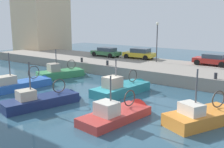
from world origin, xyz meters
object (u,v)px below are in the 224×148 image
(mooring_bollard_north, at_px, (82,60))
(parked_car_green, at_px, (106,52))
(fishing_boat_navy, at_px, (45,104))
(mooring_bollard_south, at_px, (216,76))
(fishing_boat_red, at_px, (120,117))
(mooring_bollard_mid, at_px, (107,63))
(fishing_boat_blue, at_px, (21,87))
(parked_car_red, at_px, (212,59))
(quay_streetlamp, at_px, (157,35))
(parked_car_yellow, at_px, (139,53))
(fishing_boat_green, at_px, (63,76))
(fishing_boat_teal, at_px, (124,92))
(fishing_boat_orange, at_px, (206,121))

(mooring_bollard_north, bearing_deg, parked_car_green, 7.61)
(fishing_boat_navy, relative_size, mooring_bollard_south, 12.03)
(fishing_boat_red, xyz_separation_m, mooring_bollard_mid, (10.27, 9.07, 1.37))
(fishing_boat_blue, height_order, mooring_bollard_south, fishing_boat_blue)
(parked_car_red, relative_size, mooring_bollard_mid, 7.37)
(fishing_boat_navy, bearing_deg, fishing_boat_blue, 71.86)
(quay_streetlamp, bearing_deg, mooring_bollard_south, -122.83)
(parked_car_yellow, relative_size, mooring_bollard_south, 7.81)
(fishing_boat_blue, distance_m, quay_streetlamp, 16.86)
(fishing_boat_green, relative_size, parked_car_yellow, 1.40)
(fishing_boat_blue, xyz_separation_m, mooring_bollard_north, (9.49, 1.24, 1.36))
(fishing_boat_blue, height_order, fishing_boat_teal, fishing_boat_blue)
(fishing_boat_teal, xyz_separation_m, fishing_boat_red, (-5.22, -3.31, -0.01))
(fishing_boat_red, relative_size, mooring_bollard_north, 10.91)
(fishing_boat_red, bearing_deg, fishing_boat_navy, 100.40)
(parked_car_red, relative_size, mooring_bollard_south, 7.37)
(fishing_boat_orange, relative_size, parked_car_yellow, 1.36)
(fishing_boat_green, relative_size, mooring_bollard_north, 10.96)
(fishing_boat_orange, height_order, mooring_bollard_mid, fishing_boat_orange)
(fishing_boat_teal, bearing_deg, mooring_bollard_south, -51.04)
(parked_car_red, xyz_separation_m, mooring_bollard_mid, (-7.19, 9.52, -0.40))
(fishing_boat_red, xyz_separation_m, parked_car_red, (17.46, -0.45, 1.77))
(parked_car_red, bearing_deg, parked_car_yellow, 91.75)
(parked_car_green, bearing_deg, mooring_bollard_north, -172.39)
(mooring_bollard_mid, bearing_deg, parked_car_red, -52.94)
(parked_car_red, distance_m, parked_car_green, 14.36)
(parked_car_yellow, bearing_deg, quay_streetlamp, -111.38)
(fishing_boat_blue, height_order, parked_car_green, fishing_boat_blue)
(parked_car_red, xyz_separation_m, mooring_bollard_north, (-7.19, 13.52, -0.40))
(mooring_bollard_mid, bearing_deg, fishing_boat_navy, -165.25)
(parked_car_green, bearing_deg, fishing_boat_navy, -155.68)
(fishing_boat_navy, bearing_deg, fishing_boat_green, 39.67)
(fishing_boat_blue, relative_size, fishing_boat_navy, 1.07)
(fishing_boat_red, xyz_separation_m, mooring_bollard_south, (10.27, -2.93, 1.37))
(parked_car_red, relative_size, parked_car_green, 0.93)
(fishing_boat_blue, distance_m, fishing_boat_navy, 6.06)
(parked_car_yellow, distance_m, quay_streetlamp, 4.28)
(fishing_boat_red, relative_size, mooring_bollard_mid, 10.91)
(quay_streetlamp, bearing_deg, parked_car_yellow, 68.62)
(fishing_boat_blue, relative_size, mooring_bollard_south, 12.84)
(fishing_boat_green, xyz_separation_m, parked_car_green, (9.32, 1.24, 1.76))
(fishing_boat_blue, bearing_deg, mooring_bollard_north, 7.41)
(fishing_boat_green, bearing_deg, fishing_boat_teal, -99.47)
(parked_car_green, xyz_separation_m, mooring_bollard_south, (-5.82, -16.78, -0.39))
(fishing_boat_red, distance_m, quay_streetlamp, 17.50)
(mooring_bollard_south, height_order, mooring_bollard_mid, same)
(mooring_bollard_north, bearing_deg, quay_streetlamp, -52.04)
(fishing_boat_orange, bearing_deg, fishing_boat_navy, 109.37)
(fishing_boat_navy, bearing_deg, quay_streetlamp, -0.82)
(fishing_boat_orange, xyz_separation_m, fishing_boat_teal, (2.56, 7.97, 0.03))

